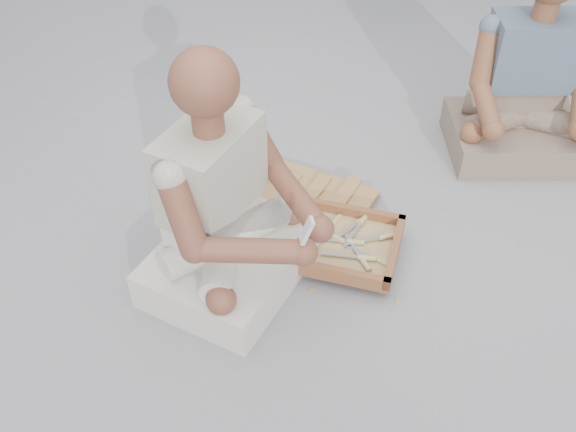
# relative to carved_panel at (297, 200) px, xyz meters

# --- Properties ---
(ground) EXTENTS (60.00, 60.00, 0.00)m
(ground) POSITION_rel_carved_panel_xyz_m (0.12, -0.64, -0.02)
(ground) COLOR #99999E
(ground) RESTS_ON ground
(carved_panel) EXTENTS (0.75, 0.62, 0.04)m
(carved_panel) POSITION_rel_carved_panel_xyz_m (0.00, 0.00, 0.00)
(carved_panel) COLOR #A66540
(carved_panel) RESTS_ON ground
(tool_tray) EXTENTS (0.56, 0.48, 0.06)m
(tool_tray) POSITION_rel_carved_panel_xyz_m (0.20, -0.30, 0.04)
(tool_tray) COLOR brown
(tool_tray) RESTS_ON carved_panel
(chisel_0) EXTENTS (0.10, 0.21, 0.02)m
(chisel_0) POSITION_rel_carved_panel_xyz_m (0.29, -0.18, 0.06)
(chisel_0) COLOR silver
(chisel_0) RESTS_ON tool_tray
(chisel_1) EXTENTS (0.15, 0.18, 0.02)m
(chisel_1) POSITION_rel_carved_panel_xyz_m (0.28, -0.18, 0.05)
(chisel_1) COLOR silver
(chisel_1) RESTS_ON tool_tray
(chisel_2) EXTENTS (0.21, 0.10, 0.02)m
(chisel_2) POSITION_rel_carved_panel_xyz_m (0.38, -0.26, 0.06)
(chisel_2) COLOR silver
(chisel_2) RESTS_ON tool_tray
(chisel_3) EXTENTS (0.20, 0.12, 0.02)m
(chisel_3) POSITION_rel_carved_panel_xyz_m (0.38, -0.39, 0.05)
(chisel_3) COLOR silver
(chisel_3) RESTS_ON tool_tray
(chisel_4) EXTENTS (0.10, 0.21, 0.02)m
(chisel_4) POSITION_rel_carved_panel_xyz_m (0.16, -0.25, 0.05)
(chisel_4) COLOR silver
(chisel_4) RESTS_ON tool_tray
(chisel_5) EXTENTS (0.11, 0.21, 0.02)m
(chisel_5) POSITION_rel_carved_panel_xyz_m (0.18, -0.19, 0.05)
(chisel_5) COLOR silver
(chisel_5) RESTS_ON tool_tray
(chisel_6) EXTENTS (0.22, 0.02, 0.02)m
(chisel_6) POSITION_rel_carved_panel_xyz_m (0.30, -0.39, 0.06)
(chisel_6) COLOR silver
(chisel_6) RESTS_ON tool_tray
(chisel_7) EXTENTS (0.22, 0.02, 0.02)m
(chisel_7) POSITION_rel_carved_panel_xyz_m (0.25, -0.30, 0.05)
(chisel_7) COLOR silver
(chisel_7) RESTS_ON tool_tray
(chisel_8) EXTENTS (0.20, 0.13, 0.02)m
(chisel_8) POSITION_rel_carved_panel_xyz_m (0.18, -0.28, 0.05)
(chisel_8) COLOR silver
(chisel_8) RESTS_ON tool_tray
(chisel_9) EXTENTS (0.12, 0.20, 0.02)m
(chisel_9) POSITION_rel_carved_panel_xyz_m (0.31, -0.40, 0.05)
(chisel_9) COLOR silver
(chisel_9) RESTS_ON tool_tray
(wood_chip_0) EXTENTS (0.02, 0.02, 0.00)m
(wood_chip_0) POSITION_rel_carved_panel_xyz_m (0.39, -0.20, -0.02)
(wood_chip_0) COLOR tan
(wood_chip_0) RESTS_ON ground
(wood_chip_1) EXTENTS (0.02, 0.02, 0.00)m
(wood_chip_1) POSITION_rel_carved_panel_xyz_m (0.16, -0.42, -0.02)
(wood_chip_1) COLOR tan
(wood_chip_1) RESTS_ON ground
(wood_chip_2) EXTENTS (0.02, 0.02, 0.00)m
(wood_chip_2) POSITION_rel_carved_panel_xyz_m (0.24, -0.32, -0.02)
(wood_chip_2) COLOR tan
(wood_chip_2) RESTS_ON ground
(wood_chip_3) EXTENTS (0.02, 0.02, 0.00)m
(wood_chip_3) POSITION_rel_carved_panel_xyz_m (0.23, -0.29, -0.02)
(wood_chip_3) COLOR tan
(wood_chip_3) RESTS_ON ground
(wood_chip_4) EXTENTS (0.02, 0.02, 0.00)m
(wood_chip_4) POSITION_rel_carved_panel_xyz_m (-0.04, 0.06, -0.02)
(wood_chip_4) COLOR tan
(wood_chip_4) RESTS_ON ground
(wood_chip_5) EXTENTS (0.02, 0.02, 0.00)m
(wood_chip_5) POSITION_rel_carved_panel_xyz_m (0.12, -0.51, -0.02)
(wood_chip_5) COLOR tan
(wood_chip_5) RESTS_ON ground
(wood_chip_6) EXTENTS (0.02, 0.02, 0.00)m
(wood_chip_6) POSITION_rel_carved_panel_xyz_m (0.45, -0.53, -0.02)
(wood_chip_6) COLOR tan
(wood_chip_6) RESTS_ON ground
(wood_chip_7) EXTENTS (0.02, 0.02, 0.00)m
(wood_chip_7) POSITION_rel_carved_panel_xyz_m (0.27, -0.02, -0.02)
(wood_chip_7) COLOR tan
(wood_chip_7) RESTS_ON ground
(wood_chip_8) EXTENTS (0.02, 0.02, 0.00)m
(wood_chip_8) POSITION_rel_carved_panel_xyz_m (0.44, -0.59, -0.02)
(wood_chip_8) COLOR tan
(wood_chip_8) RESTS_ON ground
(wood_chip_9) EXTENTS (0.02, 0.02, 0.00)m
(wood_chip_9) POSITION_rel_carved_panel_xyz_m (0.27, -0.08, -0.02)
(wood_chip_9) COLOR tan
(wood_chip_9) RESTS_ON ground
(wood_chip_10) EXTENTS (0.02, 0.02, 0.00)m
(wood_chip_10) POSITION_rel_carved_panel_xyz_m (-0.01, -0.37, -0.02)
(wood_chip_10) COLOR tan
(wood_chip_10) RESTS_ON ground
(wood_chip_11) EXTENTS (0.02, 0.02, 0.00)m
(wood_chip_11) POSITION_rel_carved_panel_xyz_m (0.13, -0.14, -0.02)
(wood_chip_11) COLOR tan
(wood_chip_11) RESTS_ON ground
(wood_chip_12) EXTENTS (0.02, 0.02, 0.00)m
(wood_chip_12) POSITION_rel_carved_panel_xyz_m (-0.08, -0.55, -0.02)
(wood_chip_12) COLOR tan
(wood_chip_12) RESTS_ON ground
(wood_chip_13) EXTENTS (0.02, 0.02, 0.00)m
(wood_chip_13) POSITION_rel_carved_panel_xyz_m (-0.11, -0.43, -0.02)
(wood_chip_13) COLOR tan
(wood_chip_13) RESTS_ON ground
(craftsman) EXTENTS (0.75, 0.77, 0.98)m
(craftsman) POSITION_rel_carved_panel_xyz_m (-0.21, -0.47, 0.31)
(craftsman) COLOR silver
(craftsman) RESTS_ON ground
(companion) EXTENTS (0.68, 0.57, 0.97)m
(companion) POSITION_rel_carved_panel_xyz_m (1.02, 0.55, 0.30)
(companion) COLOR gray
(companion) RESTS_ON ground
(mobile_phone) EXTENTS (0.06, 0.05, 0.10)m
(mobile_phone) POSITION_rel_carved_panel_xyz_m (0.10, -0.66, 0.44)
(mobile_phone) COLOR silver
(mobile_phone) RESTS_ON craftsman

